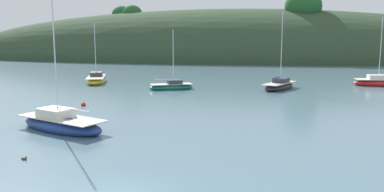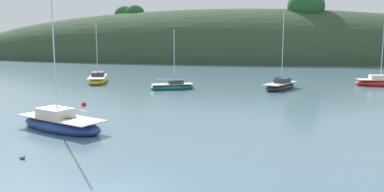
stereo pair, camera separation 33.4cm
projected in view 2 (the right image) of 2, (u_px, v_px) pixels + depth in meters
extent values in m
ellipsoid|color=#2D422B|center=(235.00, 60.00, 102.84)|extent=(150.00, 36.00, 25.06)
ellipsoid|color=#235628|center=(306.00, 6.00, 94.19)|extent=(8.46, 7.70, 7.70)
ellipsoid|color=#235628|center=(135.00, 14.00, 103.68)|extent=(4.94, 4.49, 4.49)
ellipsoid|color=#235628|center=(125.00, 15.00, 109.03)|extent=(5.42, 4.93, 4.93)
ellipsoid|color=#196B56|center=(172.00, 87.00, 49.44)|extent=(5.65, 3.80, 0.86)
cube|color=beige|center=(172.00, 84.00, 49.38)|extent=(5.20, 3.50, 0.06)
cube|color=#333842|center=(176.00, 82.00, 49.45)|extent=(2.05, 1.77, 0.50)
cylinder|color=silver|center=(174.00, 57.00, 48.94)|extent=(0.09, 0.09, 6.54)
cylinder|color=silver|center=(165.00, 79.00, 49.08)|extent=(2.10, 0.96, 0.07)
ellipsoid|color=#232328|center=(280.00, 87.00, 49.39)|extent=(4.88, 6.67, 1.02)
cube|color=beige|center=(280.00, 83.00, 49.32)|extent=(4.49, 6.14, 0.06)
cube|color=#333842|center=(282.00, 80.00, 49.68)|extent=(2.20, 2.47, 0.56)
cylinder|color=silver|center=(283.00, 47.00, 48.91)|extent=(0.09, 0.09, 8.55)
cylinder|color=silver|center=(277.00, 78.00, 48.41)|extent=(1.30, 2.41, 0.07)
ellipsoid|color=#2D4784|center=(277.00, 78.00, 48.40)|extent=(1.37, 2.38, 0.20)
ellipsoid|color=gold|center=(98.00, 80.00, 55.89)|extent=(4.38, 7.47, 1.13)
cube|color=beige|center=(98.00, 77.00, 55.81)|extent=(4.03, 6.87, 0.06)
cube|color=#333842|center=(98.00, 74.00, 56.32)|extent=(2.16, 2.62, 0.60)
cylinder|color=silver|center=(97.00, 50.00, 55.60)|extent=(0.09, 0.09, 7.25)
cylinder|color=silver|center=(97.00, 72.00, 54.59)|extent=(0.94, 2.86, 0.07)
ellipsoid|color=red|center=(383.00, 83.00, 52.54)|extent=(6.92, 2.52, 1.10)
cube|color=beige|center=(383.00, 80.00, 52.46)|extent=(6.37, 2.32, 0.06)
cube|color=silver|center=(379.00, 77.00, 52.49)|extent=(2.24, 1.58, 0.58)
cylinder|color=silver|center=(383.00, 49.00, 51.89)|extent=(0.09, 0.09, 7.93)
ellipsoid|color=navy|center=(61.00, 125.00, 28.89)|extent=(7.91, 5.49, 1.21)
cube|color=beige|center=(61.00, 118.00, 28.81)|extent=(7.28, 5.05, 0.06)
cube|color=silver|center=(55.00, 112.00, 29.09)|extent=(2.89, 2.52, 0.62)
cylinder|color=silver|center=(54.00, 53.00, 28.31)|extent=(0.09, 0.09, 9.09)
cylinder|color=silver|center=(72.00, 109.00, 28.03)|extent=(2.90, 1.39, 0.07)
sphere|color=red|center=(84.00, 104.00, 38.43)|extent=(0.44, 0.44, 0.44)
cylinder|color=black|center=(84.00, 102.00, 38.39)|extent=(0.04, 0.04, 0.10)
ellipsoid|color=#473828|center=(22.00, 158.00, 22.24)|extent=(0.37, 0.25, 0.16)
sphere|color=#1E4723|center=(24.00, 157.00, 22.17)|extent=(0.09, 0.09, 0.09)
cone|color=gold|center=(25.00, 157.00, 22.15)|extent=(0.05, 0.04, 0.04)
cone|color=#473828|center=(20.00, 158.00, 22.29)|extent=(0.09, 0.08, 0.08)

